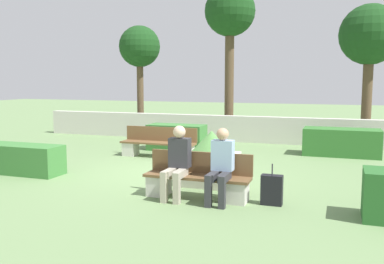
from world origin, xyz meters
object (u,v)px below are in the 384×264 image
at_px(person_seated_man, 221,162).
at_px(tree_leftmost, 140,49).
at_px(planter_corner_left, 211,159).
at_px(bench_left_side, 158,145).
at_px(person_seated_woman, 177,159).
at_px(bench_front, 198,181).
at_px(tree_center_left, 230,16).
at_px(suitcase, 272,190).
at_px(tree_center_right, 370,37).

xyz_separation_m(person_seated_man, tree_leftmost, (-5.86, 8.77, 2.68)).
xyz_separation_m(planter_corner_left, tree_leftmost, (-5.31, 7.50, 2.87)).
distance_m(bench_left_side, person_seated_woman, 4.28).
bearing_deg(bench_front, tree_leftmost, 121.97).
relative_size(bench_front, tree_leftmost, 0.45).
height_order(person_seated_man, planter_corner_left, person_seated_man).
xyz_separation_m(person_seated_man, tree_center_left, (-2.14, 8.85, 3.81)).
distance_m(bench_left_side, suitcase, 5.17).
bearing_deg(bench_left_side, planter_corner_left, -38.47).
height_order(person_seated_woman, planter_corner_left, person_seated_woman).
distance_m(bench_front, person_seated_woman, 0.55).
xyz_separation_m(person_seated_man, person_seated_woman, (-0.81, 0.00, 0.01)).
height_order(planter_corner_left, suitcase, planter_corner_left).
xyz_separation_m(bench_front, bench_left_side, (-2.37, 3.61, 0.01)).
distance_m(person_seated_woman, tree_center_left, 9.73).
relative_size(person_seated_man, person_seated_woman, 0.99).
xyz_separation_m(person_seated_woman, tree_leftmost, (-5.05, 8.76, 2.67)).
bearing_deg(person_seated_man, suitcase, 9.91).
relative_size(bench_front, planter_corner_left, 1.77).
bearing_deg(tree_center_left, bench_left_side, -97.87).
height_order(bench_front, person_seated_woman, person_seated_woman).
relative_size(suitcase, tree_center_left, 0.13).
bearing_deg(tree_center_left, suitcase, -70.89).
xyz_separation_m(person_seated_man, tree_center_right, (2.76, 9.06, 2.89)).
distance_m(tree_center_left, tree_center_right, 5.00).
bearing_deg(suitcase, tree_leftmost, 128.02).
distance_m(planter_corner_left, tree_center_right, 9.02).
xyz_separation_m(planter_corner_left, tree_center_right, (3.32, 7.80, 3.08)).
height_order(planter_corner_left, tree_center_left, tree_center_left).
relative_size(person_seated_woman, tree_center_left, 0.23).
distance_m(person_seated_man, person_seated_woman, 0.82).
bearing_deg(bench_front, planter_corner_left, 93.83).
height_order(bench_left_side, tree_leftmost, tree_leftmost).
bearing_deg(suitcase, tree_center_left, 109.11).
bearing_deg(tree_leftmost, planter_corner_left, -54.71).
bearing_deg(tree_center_left, person_seated_woman, -81.48).
distance_m(bench_front, planter_corner_left, 1.15).
height_order(person_seated_woman, tree_center_right, tree_center_right).
distance_m(person_seated_man, tree_leftmost, 10.88).
bearing_deg(tree_center_left, planter_corner_left, -78.17).
bearing_deg(tree_center_left, tree_leftmost, -178.63).
relative_size(bench_front, person_seated_woman, 1.48).
xyz_separation_m(person_seated_man, suitcase, (0.87, 0.15, -0.46)).
bearing_deg(suitcase, person_seated_woman, -174.91).
height_order(person_seated_woman, tree_center_left, tree_center_left).
bearing_deg(person_seated_man, planter_corner_left, 113.59).
xyz_separation_m(person_seated_man, planter_corner_left, (-0.55, 1.26, -0.19)).
height_order(suitcase, tree_center_right, tree_center_right).
height_order(bench_front, tree_center_right, tree_center_right).
bearing_deg(tree_leftmost, person_seated_man, -56.23).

